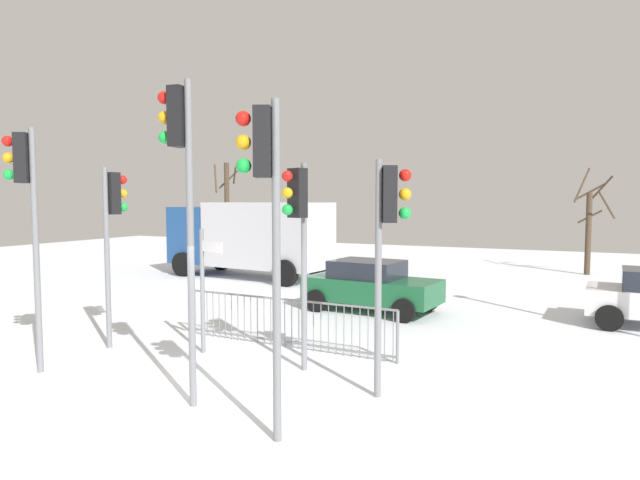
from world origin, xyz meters
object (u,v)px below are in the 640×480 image
object	(u,v)px
delivery_truck	(250,235)
bare_tree_left	(590,226)
car_green_far	(371,285)
traffic_light_mid_right	(388,224)
traffic_light_foreground_right	(181,170)
traffic_light_rear_right	(265,193)
traffic_light_rear_left	(298,220)
bare_tree_centre	(227,208)
traffic_light_foreground_left	(26,194)
direction_sign_post	(204,283)
traffic_light_mid_left	(112,216)

from	to	relation	value
delivery_truck	bare_tree_left	size ratio (longest dim) A/B	1.58
car_green_far	traffic_light_mid_right	bearing A→B (deg)	-61.55
traffic_light_foreground_right	car_green_far	size ratio (longest dim) A/B	1.26
traffic_light_rear_right	traffic_light_rear_left	size ratio (longest dim) A/B	1.16
traffic_light_foreground_right	bare_tree_left	size ratio (longest dim) A/B	1.09
traffic_light_mid_right	bare_tree_centre	size ratio (longest dim) A/B	0.74
bare_tree_left	traffic_light_foreground_right	bearing A→B (deg)	-106.90
traffic_light_mid_right	traffic_light_rear_left	distance (m)	1.98
traffic_light_rear_right	bare_tree_centre	world-z (taller)	bare_tree_centre
traffic_light_foreground_right	car_green_far	distance (m)	8.54
car_green_far	bare_tree_left	xyz separation A→B (m)	(5.77, 11.38, 1.32)
bare_tree_centre	delivery_truck	bearing A→B (deg)	-47.90
delivery_truck	traffic_light_foreground_right	bearing A→B (deg)	124.49
traffic_light_foreground_left	bare_tree_centre	distance (m)	19.69
bare_tree_left	traffic_light_mid_right	bearing A→B (deg)	-100.12
delivery_truck	bare_tree_centre	world-z (taller)	bare_tree_centre
car_green_far	bare_tree_centre	xyz separation A→B (m)	(-11.91, 9.95, 2.01)
traffic_light_foreground_left	delivery_truck	bearing A→B (deg)	-17.24
bare_tree_left	bare_tree_centre	xyz separation A→B (m)	(-17.68, -1.43, 0.68)
traffic_light_foreground_right	traffic_light_rear_right	size ratio (longest dim) A/B	1.11
traffic_light_foreground_right	traffic_light_foreground_left	world-z (taller)	traffic_light_foreground_right
delivery_truck	bare_tree_centre	bearing A→B (deg)	-42.00
traffic_light_rear_right	bare_tree_left	distance (m)	20.42
traffic_light_foreground_right	traffic_light_rear_left	xyz separation A→B (m)	(0.83, 2.22, -0.81)
traffic_light_mid_right	traffic_light_foreground_left	size ratio (longest dim) A/B	0.85
traffic_light_foreground_left	bare_tree_left	xyz separation A→B (m)	(9.53, 19.34, -1.21)
bare_tree_centre	car_green_far	bearing A→B (deg)	-39.87
traffic_light_rear_right	delivery_truck	world-z (taller)	traffic_light_rear_right
traffic_light_foreground_right	bare_tree_centre	world-z (taller)	bare_tree_centre
traffic_light_rear_left	direction_sign_post	size ratio (longest dim) A/B	1.49
car_green_far	delivery_truck	xyz separation A→B (m)	(-6.92, 4.43, 0.97)
traffic_light_mid_left	delivery_truck	distance (m)	10.89
traffic_light_foreground_left	delivery_truck	size ratio (longest dim) A/B	0.62
traffic_light_foreground_right	traffic_light_rear_left	world-z (taller)	traffic_light_foreground_right
traffic_light_mid_right	bare_tree_centre	distance (m)	21.82
traffic_light_foreground_left	car_green_far	distance (m)	9.16
traffic_light_mid_right	direction_sign_post	bearing A→B (deg)	-125.22
traffic_light_mid_left	bare_tree_left	world-z (taller)	bare_tree_left
traffic_light_foreground_right	bare_tree_left	bearing A→B (deg)	-24.08
traffic_light_foreground_left	traffic_light_foreground_right	bearing A→B (deg)	-122.67
traffic_light_foreground_right	delivery_truck	size ratio (longest dim) A/B	0.69
traffic_light_foreground_right	delivery_truck	xyz separation A→B (m)	(-6.79, 12.46, -1.91)
traffic_light_foreground_left	traffic_light_rear_right	distance (m)	5.47
traffic_light_mid_left	direction_sign_post	bearing A→B (deg)	22.40
bare_tree_left	bare_tree_centre	size ratio (longest dim) A/B	0.88
direction_sign_post	traffic_light_rear_right	bearing A→B (deg)	-21.42
traffic_light_foreground_right	traffic_light_foreground_left	size ratio (longest dim) A/B	1.11
traffic_light_foreground_left	traffic_light_rear_left	xyz separation A→B (m)	(4.46, 2.15, -0.46)
traffic_light_rear_left	bare_tree_centre	distance (m)	20.18
traffic_light_foreground_right	bare_tree_left	xyz separation A→B (m)	(5.90, 19.41, -1.56)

